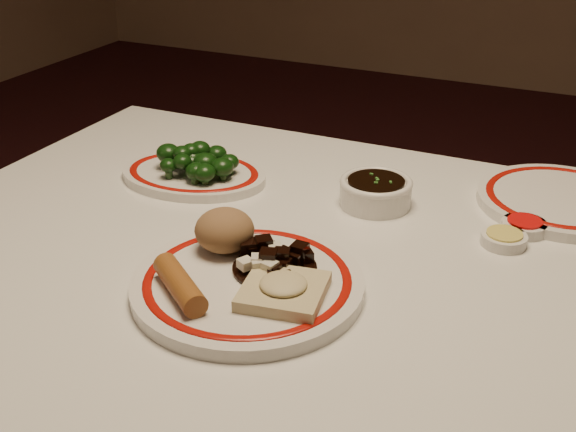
# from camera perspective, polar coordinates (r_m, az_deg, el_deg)

# --- Properties ---
(dining_table) EXTENTS (1.20, 0.90, 0.75)m
(dining_table) POSITION_cam_1_polar(r_m,az_deg,el_deg) (1.02, 1.04, -8.00)
(dining_table) COLOR white
(dining_table) RESTS_ON ground
(main_plate) EXTENTS (0.34, 0.34, 0.02)m
(main_plate) POSITION_cam_1_polar(r_m,az_deg,el_deg) (0.91, -3.20, -5.37)
(main_plate) COLOR white
(main_plate) RESTS_ON dining_table
(rice_mound) EXTENTS (0.08, 0.08, 0.06)m
(rice_mound) POSITION_cam_1_polar(r_m,az_deg,el_deg) (0.95, -5.04, -1.12)
(rice_mound) COLOR olive
(rice_mound) RESTS_ON main_plate
(spring_roll) EXTENTS (0.11, 0.09, 0.03)m
(spring_roll) POSITION_cam_1_polar(r_m,az_deg,el_deg) (0.87, -8.55, -5.35)
(spring_roll) COLOR #965A25
(spring_roll) RESTS_ON main_plate
(fried_wonton) EXTENTS (0.11, 0.11, 0.03)m
(fried_wonton) POSITION_cam_1_polar(r_m,az_deg,el_deg) (0.86, -0.36, -5.82)
(fried_wonton) COLOR beige
(fried_wonton) RESTS_ON main_plate
(stirfry_heap) EXTENTS (0.11, 0.11, 0.03)m
(stirfry_heap) POSITION_cam_1_polar(r_m,az_deg,el_deg) (0.92, -1.11, -3.55)
(stirfry_heap) COLOR black
(stirfry_heap) RESTS_ON main_plate
(broccoli_plate) EXTENTS (0.27, 0.24, 0.02)m
(broccoli_plate) POSITION_cam_1_polar(r_m,az_deg,el_deg) (1.22, -7.46, 3.27)
(broccoli_plate) COLOR white
(broccoli_plate) RESTS_ON dining_table
(broccoli_pile) EXTENTS (0.15, 0.11, 0.05)m
(broccoli_pile) POSITION_cam_1_polar(r_m,az_deg,el_deg) (1.20, -7.31, 4.42)
(broccoli_pile) COLOR #23471C
(broccoli_pile) RESTS_ON broccoli_plate
(soy_bowl) EXTENTS (0.11, 0.11, 0.04)m
(soy_bowl) POSITION_cam_1_polar(r_m,az_deg,el_deg) (1.12, 6.93, 1.83)
(soy_bowl) COLOR white
(soy_bowl) RESTS_ON dining_table
(sweet_sour_dish) EXTENTS (0.06, 0.06, 0.02)m
(sweet_sour_dish) POSITION_cam_1_polar(r_m,az_deg,el_deg) (1.10, 18.16, -0.77)
(sweet_sour_dish) COLOR white
(sweet_sour_dish) RESTS_ON dining_table
(mustard_dish) EXTENTS (0.06, 0.06, 0.02)m
(mustard_dish) POSITION_cam_1_polar(r_m,az_deg,el_deg) (1.05, 16.68, -1.74)
(mustard_dish) COLOR white
(mustard_dish) RESTS_ON dining_table
(far_plate) EXTENTS (0.30, 0.30, 0.02)m
(far_plate) POSITION_cam_1_polar(r_m,az_deg,el_deg) (1.20, 20.78, 1.21)
(far_plate) COLOR white
(far_plate) RESTS_ON dining_table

